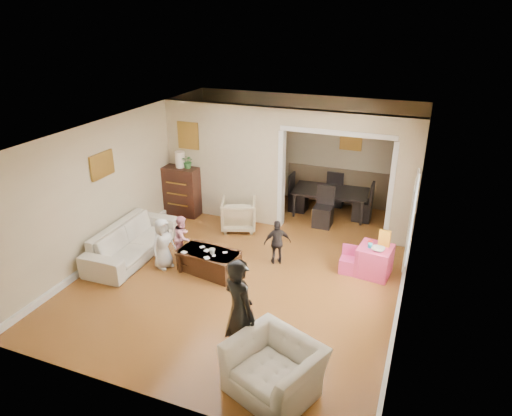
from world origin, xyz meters
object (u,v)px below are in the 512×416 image
at_px(sofa, 132,241).
at_px(coffee_table, 209,262).
at_px(cyan_cup, 370,245).
at_px(child_kneel_a, 163,244).
at_px(adult_person, 240,312).
at_px(child_toddler, 277,242).
at_px(armchair_front, 274,369).
at_px(coffee_cup, 212,252).
at_px(child_kneel_b, 183,237).
at_px(play_table, 374,261).
at_px(table_lamp, 180,159).
at_px(dresser, 182,191).
at_px(dining_table, 330,203).
at_px(armchair_back, 239,214).

xyz_separation_m(sofa, coffee_table, (1.64, -0.00, -0.11)).
distance_m(cyan_cup, child_kneel_a, 3.72).
height_order(adult_person, child_toddler, adult_person).
relative_size(armchair_front, coffee_cup, 9.63).
xyz_separation_m(coffee_cup, child_kneel_b, (-0.80, 0.35, -0.03)).
bearing_deg(child_toddler, child_kneel_b, -15.48).
xyz_separation_m(play_table, child_kneel_b, (-3.50, -0.71, 0.16)).
bearing_deg(cyan_cup, table_lamp, 165.21).
distance_m(child_kneel_a, child_kneel_b, 0.48).
bearing_deg(coffee_table, coffee_cup, -26.57).
height_order(coffee_table, child_kneel_a, child_kneel_a).
relative_size(cyan_cup, child_kneel_a, 0.08).
distance_m(dresser, coffee_cup, 2.86).
distance_m(sofa, play_table, 4.56).
height_order(armchair_front, dining_table, armchair_front).
height_order(cyan_cup, child_kneel_a, child_kneel_a).
height_order(armchair_back, play_table, armchair_back).
bearing_deg(dresser, coffee_table, -50.61).
xyz_separation_m(cyan_cup, child_kneel_a, (-3.55, -1.11, -0.10)).
xyz_separation_m(armchair_front, coffee_table, (-2.04, 2.26, -0.14)).
bearing_deg(child_kneel_a, sofa, 99.34).
xyz_separation_m(armchair_front, coffee_cup, (-1.94, 2.21, 0.12)).
xyz_separation_m(coffee_cup, adult_person, (1.33, -1.86, 0.33)).
relative_size(cyan_cup, dining_table, 0.05).
relative_size(dresser, child_kneel_a, 1.17).
height_order(sofa, dining_table, sofa).
distance_m(play_table, cyan_cup, 0.33).
bearing_deg(adult_person, sofa, -0.23).
bearing_deg(adult_person, coffee_cup, -22.75).
bearing_deg(armchair_front, table_lamp, 152.88).
height_order(armchair_back, adult_person, adult_person).
distance_m(armchair_front, adult_person, 0.83).
relative_size(armchair_front, play_table, 1.85).
height_order(table_lamp, play_table, table_lamp).
relative_size(coffee_table, child_kneel_a, 1.12).
height_order(armchair_front, coffee_table, armchair_front).
xyz_separation_m(armchair_front, cyan_cup, (0.66, 3.22, 0.25)).
xyz_separation_m(play_table, child_toddler, (-1.75, -0.26, 0.16)).
bearing_deg(cyan_cup, child_toddler, -172.90).
relative_size(sofa, armchair_back, 2.91).
bearing_deg(sofa, play_table, -78.73).
xyz_separation_m(coffee_table, child_kneel_b, (-0.70, 0.30, 0.23)).
relative_size(armchair_front, child_kneel_b, 1.22).
distance_m(cyan_cup, child_kneel_b, 3.47).
xyz_separation_m(armchair_back, armchair_front, (2.26, -4.13, 0.01)).
distance_m(sofa, coffee_table, 1.65).
xyz_separation_m(dresser, child_toddler, (2.80, -1.38, -0.14)).
height_order(armchair_back, coffee_table, armchair_back).
distance_m(table_lamp, child_kneel_b, 2.29).
relative_size(armchair_back, cyan_cup, 9.28).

